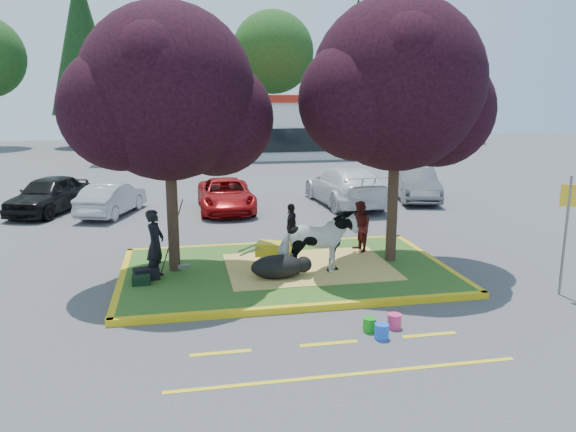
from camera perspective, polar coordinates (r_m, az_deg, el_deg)
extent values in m
plane|color=#424244|center=(14.50, -0.19, -5.87)|extent=(90.00, 90.00, 0.00)
cube|color=#2A531A|center=(14.47, -0.19, -5.59)|extent=(8.00, 5.00, 0.15)
cube|color=gold|center=(12.10, 2.15, -9.30)|extent=(8.30, 0.16, 0.15)
cube|color=gold|center=(16.91, -1.85, -2.94)|extent=(8.30, 0.16, 0.15)
cube|color=gold|center=(14.32, -16.54, -6.33)|extent=(0.16, 5.30, 0.15)
cube|color=gold|center=(15.73, 14.62, -4.53)|extent=(0.16, 5.30, 0.15)
cube|color=#EDD061|center=(14.57, 2.14, -5.15)|extent=(4.20, 3.00, 0.01)
cylinder|color=black|center=(14.17, -11.70, 1.43)|extent=(0.28, 0.28, 3.53)
sphere|color=black|center=(13.92, -12.19, 12.19)|extent=(4.20, 4.20, 4.20)
sphere|color=black|center=(14.16, -7.32, 9.81)|extent=(2.86, 2.86, 2.86)
sphere|color=black|center=(13.68, -16.60, 10.37)|extent=(2.86, 2.86, 2.86)
cylinder|color=black|center=(15.00, 10.61, 2.41)|extent=(0.28, 0.28, 3.70)
sphere|color=black|center=(14.78, 11.05, 13.05)|extent=(4.40, 4.40, 4.40)
sphere|color=black|center=(15.46, 14.90, 10.38)|extent=(2.99, 2.99, 2.99)
sphere|color=black|center=(14.12, 7.22, 11.61)|extent=(2.99, 2.99, 2.99)
cube|color=yellow|center=(10.39, -6.85, -13.64)|extent=(1.10, 0.12, 0.01)
cube|color=yellow|center=(10.69, 4.18, -12.79)|extent=(1.10, 0.12, 0.01)
cube|color=yellow|center=(11.34, 14.18, -11.62)|extent=(1.10, 0.12, 0.01)
cube|color=yellow|center=(9.66, 6.11, -15.74)|extent=(6.00, 0.10, 0.01)
cube|color=silver|center=(41.85, -4.81, 8.88)|extent=(20.00, 8.00, 4.00)
cube|color=#A01D11|center=(41.77, -4.86, 11.82)|extent=(20.40, 8.40, 0.50)
cube|color=black|center=(37.88, -4.10, 7.61)|extent=(19.00, 0.10, 1.60)
cylinder|color=black|center=(51.12, -19.63, 8.80)|extent=(0.44, 0.44, 3.92)
cone|color=black|center=(51.22, -20.19, 16.31)|extent=(5.60, 5.60, 11.90)
cylinder|color=black|center=(52.11, -10.53, 8.90)|extent=(0.44, 0.44, 3.08)
sphere|color=#143811|center=(52.07, -10.77, 14.70)|extent=(6.16, 6.16, 6.16)
cylinder|color=black|center=(51.81, -1.53, 9.39)|extent=(0.44, 0.44, 3.64)
sphere|color=#143811|center=(51.86, -1.57, 16.29)|extent=(7.28, 7.28, 7.28)
cylinder|color=black|center=(54.20, 6.86, 9.37)|extent=(0.44, 0.44, 3.50)
cone|color=black|center=(54.22, 7.03, 15.71)|extent=(5.00, 5.00, 10.62)
cylinder|color=black|center=(56.27, 15.05, 9.00)|extent=(0.44, 0.44, 3.22)
sphere|color=#143811|center=(56.25, 15.38, 14.62)|extent=(6.44, 6.44, 6.44)
imported|color=white|center=(13.77, 2.94, -2.79)|extent=(1.88, 0.86, 1.58)
ellipsoid|color=black|center=(13.62, -1.05, -5.18)|extent=(1.49, 1.16, 0.57)
imported|color=black|center=(13.91, -13.33, -2.77)|extent=(0.58, 0.71, 1.67)
imported|color=#4A1615|center=(15.85, 7.32, -1.10)|extent=(0.64, 0.77, 1.45)
imported|color=black|center=(16.03, 0.35, -1.05)|extent=(0.64, 0.85, 1.33)
cylinder|color=black|center=(14.81, 0.35, -4.23)|extent=(0.31, 0.18, 0.31)
cylinder|color=slate|center=(14.52, -2.52, -4.77)|extent=(0.04, 0.04, 0.22)
cylinder|color=slate|center=(14.88, -2.74, -4.35)|extent=(0.04, 0.04, 0.22)
cube|color=yellow|center=(14.66, -1.47, -3.36)|extent=(1.00, 0.82, 0.35)
cylinder|color=slate|center=(14.38, -3.89, -3.63)|extent=(0.53, 0.26, 0.29)
cylinder|color=slate|center=(14.75, -4.08, -3.23)|extent=(0.53, 0.26, 0.29)
cube|color=black|center=(13.95, -14.20, -5.73)|extent=(0.64, 0.46, 0.30)
cube|color=black|center=(13.66, -14.70, -6.30)|extent=(0.42, 0.27, 0.22)
cylinder|color=slate|center=(14.12, 26.34, -1.87)|extent=(0.06, 0.06, 2.76)
cube|color=yellow|center=(13.94, 26.71, 1.87)|extent=(0.37, 0.18, 0.50)
cylinder|color=#179617|center=(11.22, 8.29, -10.87)|extent=(0.28, 0.28, 0.28)
cylinder|color=#E33272|center=(11.44, 10.75, -10.45)|extent=(0.29, 0.29, 0.29)
cylinder|color=blue|center=(10.94, 9.49, -11.49)|extent=(0.32, 0.32, 0.29)
imported|color=black|center=(23.50, -23.15, 2.02)|extent=(2.99, 4.53, 1.43)
imported|color=#9EA0A5|center=(22.32, -17.47, 1.68)|extent=(2.42, 3.94, 1.23)
imported|color=#9E0D0F|center=(22.16, -6.34, 2.13)|extent=(2.08, 4.49, 1.25)
imported|color=white|center=(23.30, 5.81, 3.06)|extent=(2.55, 5.56, 1.58)
imported|color=#585B5F|center=(24.92, 12.79, 3.27)|extent=(2.46, 4.60, 1.44)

